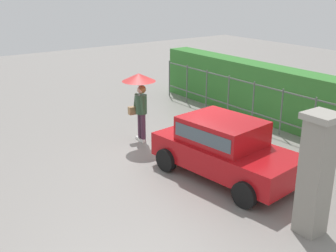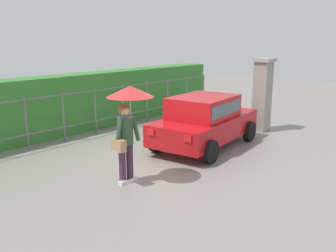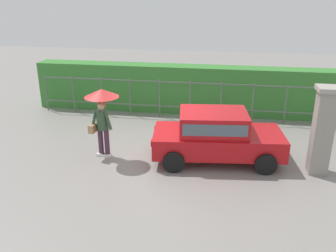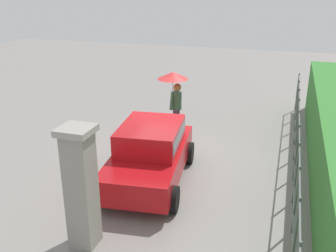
% 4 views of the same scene
% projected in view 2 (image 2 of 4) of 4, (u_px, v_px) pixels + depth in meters
% --- Properties ---
extents(ground_plane, '(40.00, 40.00, 0.00)m').
position_uv_depth(ground_plane, '(167.00, 157.00, 9.80)').
color(ground_plane, gray).
extents(car, '(3.88, 2.20, 1.48)m').
position_uv_depth(car, '(205.00, 119.00, 10.53)').
color(car, '#B71116').
rests_on(car, ground).
extents(pedestrian, '(0.98, 0.98, 2.11)m').
position_uv_depth(pedestrian, '(128.00, 111.00, 7.72)').
color(pedestrian, '#47283D').
rests_on(pedestrian, ground).
extents(gate_pillar, '(0.60, 0.60, 2.42)m').
position_uv_depth(gate_pillar, '(262.00, 94.00, 12.27)').
color(gate_pillar, gray).
rests_on(gate_pillar, ground).
extents(fence_section, '(11.92, 0.05, 1.50)m').
position_uv_depth(fence_section, '(95.00, 109.00, 11.93)').
color(fence_section, '#59605B').
rests_on(fence_section, ground).
extents(hedge_row, '(12.87, 0.90, 1.90)m').
position_uv_depth(hedge_row, '(80.00, 102.00, 12.44)').
color(hedge_row, '#387F33').
rests_on(hedge_row, ground).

